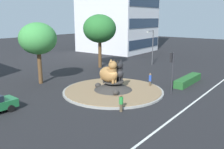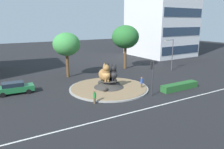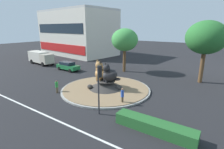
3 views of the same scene
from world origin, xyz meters
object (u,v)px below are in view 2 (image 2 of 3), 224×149
Objects in this scene: cat_statue_tabby at (105,74)px; sedan_on_far_lane at (15,88)px; pedestrian_green_shirt at (95,97)px; pedestrian_blue_shirt at (142,83)px; second_tree_near_tower at (67,44)px; streetlight_arm at (171,52)px; traffic_light_mast at (152,72)px; broadleaf_tree_behind_island at (125,37)px; cat_statue_black at (113,74)px.

sedan_on_far_lane is at bearing -107.09° from cat_statue_tabby.
pedestrian_blue_shirt reaches higher than pedestrian_green_shirt.
second_tree_near_tower is 1.25× the size of streetlight_arm.
second_tree_near_tower is at bearing 32.08° from sedan_on_far_lane.
cat_statue_tabby is 6.80m from traffic_light_mast.
pedestrian_green_shirt is (-13.93, -14.45, -5.58)m from broadleaf_tree_behind_island.
cat_statue_black is 0.40× the size of streetlight_arm.
second_tree_near_tower is (-12.42, -0.69, -0.76)m from broadleaf_tree_behind_island.
cat_statue_black is 4.31m from pedestrian_blue_shirt.
cat_statue_tabby is 15.02m from broadleaf_tree_behind_island.
cat_statue_tabby is 1.11× the size of cat_statue_black.
traffic_light_mast is 2.88× the size of pedestrian_green_shirt.
traffic_light_mast is (3.90, -5.49, 0.95)m from cat_statue_tabby.
cat_statue_black is 0.51× the size of sedan_on_far_lane.
cat_statue_tabby reaches higher than pedestrian_green_shirt.
second_tree_near_tower is at bearing -163.15° from cat_statue_tabby.
second_tree_near_tower reaches higher than sedan_on_far_lane.
cat_statue_black is (1.25, -0.09, -0.09)m from cat_statue_tabby.
broadleaf_tree_behind_island is (10.24, 10.17, 4.16)m from cat_statue_tabby.
cat_statue_black is 0.28× the size of broadleaf_tree_behind_island.
streetlight_arm reaches higher than cat_statue_tabby.
traffic_light_mast is 3.76m from pedestrian_blue_shirt.
broadleaf_tree_behind_island is (8.99, 10.27, 4.25)m from cat_statue_black.
traffic_light_mast is 2.59× the size of pedestrian_blue_shirt.
broadleaf_tree_behind_island is 4.96× the size of pedestrian_blue_shirt.
pedestrian_blue_shirt is (8.28, 1.73, 0.12)m from pedestrian_green_shirt.
second_tree_near_tower is 4.83× the size of pedestrian_green_shirt.
cat_statue_tabby is at bearing -79.43° from cat_statue_black.
broadleaf_tree_behind_island is 12.46m from second_tree_near_tower.
streetlight_arm is 3.47× the size of pedestrian_blue_shirt.
broadleaf_tree_behind_island is 1.82× the size of sedan_on_far_lane.
streetlight_arm is (16.97, 4.11, 1.41)m from cat_statue_tabby.
pedestrian_green_shirt is 0.33× the size of sedan_on_far_lane.
traffic_light_mast is at bearing 39.31° from cat_statue_tabby.
sedan_on_far_lane is at bearing -94.57° from cat_statue_black.
traffic_light_mast is at bearing 30.49° from streetlight_arm.
cat_statue_black is 1.38× the size of pedestrian_blue_shirt.
traffic_light_mast is 0.95× the size of sedan_on_far_lane.
pedestrian_blue_shirt is at bearing 64.82° from cat_statue_tabby.
pedestrian_blue_shirt is (-5.65, -12.72, -5.46)m from broadleaf_tree_behind_island.
traffic_light_mast is 17.19m from broadleaf_tree_behind_island.
traffic_light_mast is at bearing -67.89° from second_tree_near_tower.
pedestrian_green_shirt is (-4.95, -4.19, -1.33)m from cat_statue_black.
cat_statue_tabby is at bearing -77.05° from second_tree_near_tower.
pedestrian_blue_shirt is 0.37× the size of sedan_on_far_lane.
pedestrian_green_shirt is (-7.59, 1.21, -2.37)m from traffic_light_mast.
cat_statue_black is 0.32× the size of second_tree_near_tower.
second_tree_near_tower is at bearing -40.14° from pedestrian_blue_shirt.
cat_statue_black is at bearing -15.89° from pedestrian_blue_shirt.
streetlight_arm is 14.31m from pedestrian_blue_shirt.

